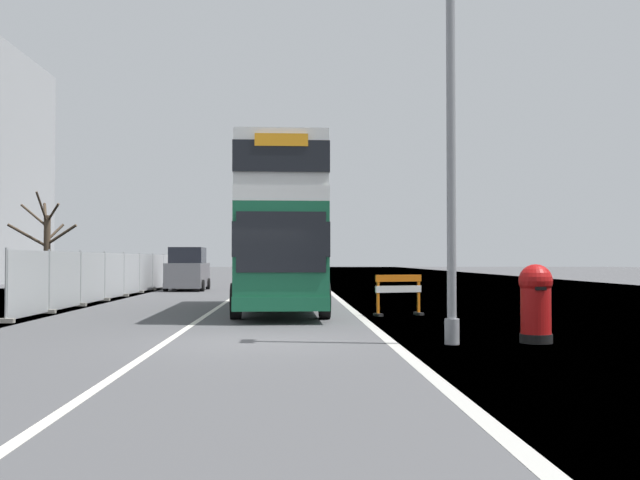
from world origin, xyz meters
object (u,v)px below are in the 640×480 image
(car_receding_mid, at_px, (289,268))
(double_decker_bus, at_px, (280,228))
(roadworks_barrier, at_px, (398,290))
(red_pillar_postbox, at_px, (536,300))
(car_receding_far, at_px, (288,268))
(car_oncoming_near, at_px, (188,270))
(lamppost_foreground, at_px, (451,152))

(car_receding_mid, bearing_deg, double_decker_bus, -90.57)
(roadworks_barrier, relative_size, car_receding_mid, 0.36)
(red_pillar_postbox, height_order, car_receding_far, car_receding_far)
(double_decker_bus, bearing_deg, car_oncoming_near, 107.90)
(red_pillar_postbox, relative_size, car_receding_mid, 0.37)
(red_pillar_postbox, height_order, car_receding_mid, car_receding_mid)
(red_pillar_postbox, relative_size, car_oncoming_near, 0.37)
(double_decker_bus, distance_m, car_oncoming_near, 16.71)
(lamppost_foreground, relative_size, car_oncoming_near, 1.87)
(double_decker_bus, height_order, red_pillar_postbox, double_decker_bus)
(car_receding_far, bearing_deg, lamppost_foreground, -85.24)
(roadworks_barrier, bearing_deg, lamppost_foreground, -90.23)
(lamppost_foreground, xyz_separation_m, car_receding_far, (-3.36, 40.38, -2.77))
(car_oncoming_near, xyz_separation_m, car_receding_mid, (5.34, 7.74, 0.01))
(double_decker_bus, distance_m, car_receding_far, 31.06)
(double_decker_bus, xyz_separation_m, car_receding_mid, (0.23, 23.57, -1.59))
(lamppost_foreground, relative_size, car_receding_mid, 1.87)
(roadworks_barrier, xyz_separation_m, car_receding_far, (-3.39, 33.02, 0.24))
(car_receding_far, bearing_deg, roadworks_barrier, -84.13)
(car_oncoming_near, distance_m, car_receding_mid, 9.41)
(red_pillar_postbox, distance_m, roadworks_barrier, 7.36)
(car_receding_mid, bearing_deg, car_receding_far, 90.74)
(lamppost_foreground, relative_size, red_pillar_postbox, 5.10)
(red_pillar_postbox, xyz_separation_m, car_receding_mid, (-4.99, 32.73, 0.22))
(double_decker_bus, height_order, car_oncoming_near, double_decker_bus)
(lamppost_foreground, relative_size, car_receding_far, 1.82)
(roadworks_barrier, bearing_deg, double_decker_bus, 150.37)
(roadworks_barrier, distance_m, car_oncoming_near, 19.82)
(red_pillar_postbox, bearing_deg, double_decker_bus, 119.70)
(car_oncoming_near, height_order, car_receding_far, car_oncoming_near)
(double_decker_bus, height_order, roadworks_barrier, double_decker_bus)
(lamppost_foreground, distance_m, car_receding_mid, 33.21)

